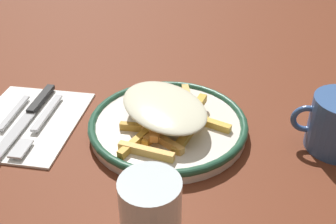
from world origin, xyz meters
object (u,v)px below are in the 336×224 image
napkin (27,121)px  spoon (0,128)px  fries_heap (166,111)px  plate (168,125)px  knife (31,112)px  fork (39,124)px  water_glass (151,222)px

napkin → spoon: bearing=51.8°
fries_heap → spoon: fries_heap is taller
plate → napkin: (0.24, 0.01, -0.01)m
plate → fries_heap: (0.00, 0.00, 0.03)m
napkin → knife: (-0.00, -0.02, 0.01)m
fork → spoon: spoon is taller
spoon → knife: bearing=-117.3°
fries_heap → napkin: size_ratio=1.01×
plate → water_glass: (-0.02, 0.24, 0.04)m
plate → fork: plate is taller
napkin → fork: bearing=156.4°
fork → napkin: bearing=-23.6°
plate → fries_heap: 0.03m
napkin → spoon: size_ratio=1.38×
fries_heap → napkin: (0.24, 0.01, -0.04)m
napkin → knife: bearing=-90.9°
napkin → water_glass: bearing=138.7°
plate → water_glass: size_ratio=2.28×
plate → knife: 0.24m
fries_heap → knife: 0.24m
water_glass → napkin: bearing=-41.3°
fork → spoon: size_ratio=1.16×
napkin → fork: (-0.03, 0.01, 0.01)m
napkin → water_glass: water_glass is taller
fries_heap → knife: bearing=-1.8°
fork → water_glass: water_glass is taller
water_glass → plate: bearing=-85.5°
knife → napkin: bearing=89.1°
fries_heap → water_glass: water_glass is taller
fork → plate: bearing=-173.0°
plate → spoon: bearing=10.4°
knife → spoon: 0.06m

